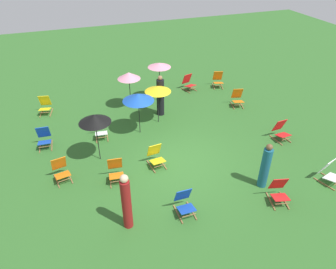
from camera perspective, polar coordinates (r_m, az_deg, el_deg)
The scene contains 22 objects.
ground_plane at distance 11.46m, azimuth 2.01°, elevation -5.21°, with size 40.00×40.00×0.00m, color #2D6026.
deckchair_0 at distance 15.38m, azimuth 12.49°, elevation 6.44°, with size 0.66×0.86×0.83m.
deckchair_1 at distance 16.64m, azimuth 3.73°, elevation 9.32°, with size 0.66×0.86×0.83m.
deckchair_2 at distance 13.02m, azimuth -21.55°, elevation -0.59°, with size 0.52×0.79×0.83m.
deckchair_3 at distance 11.18m, azimuth -2.22°, elevation -3.97°, with size 0.55×0.81×0.83m.
deckchair_4 at distance 13.31m, azimuth 19.80°, elevation 0.61°, with size 0.54×0.80×0.83m.
deckchair_5 at distance 10.40m, azimuth 19.47°, elevation -9.69°, with size 0.65×0.86×0.83m.
deckchair_6 at distance 12.93m, azimuth -12.10°, elevation 0.95°, with size 0.55×0.80×0.83m.
deckchair_7 at distance 11.76m, azimuth 27.18°, elevation -6.16°, with size 0.67×0.86×0.83m.
deckchair_8 at distance 15.42m, azimuth -21.40°, elevation 4.90°, with size 0.62×0.84×0.83m.
deckchair_9 at distance 17.17m, azimuth 9.04°, elevation 9.75°, with size 0.68×0.87×0.83m.
deckchair_10 at distance 9.49m, azimuth 3.01°, elevation -12.25°, with size 0.48×0.76×0.83m.
deckchair_11 at distance 11.17m, azimuth -18.85°, elevation -6.13°, with size 0.61×0.84×0.83m.
deckchair_12 at distance 10.70m, azimuth -9.46°, elevation -6.47°, with size 0.56×0.81×0.83m.
umbrella_0 at distance 14.36m, azimuth -7.12°, elevation 10.54°, with size 1.03×1.03×1.78m.
umbrella_1 at distance 10.97m, azimuth -13.19°, elevation 2.82°, with size 1.12×1.12×1.88m.
umbrella_2 at distance 12.37m, azimuth -5.44°, elevation 6.73°, with size 1.25×1.25×1.77m.
umbrella_3 at distance 14.85m, azimuth -1.58°, elevation 12.47°, with size 1.08×1.08×1.95m.
umbrella_4 at distance 13.11m, azimuth -1.86°, elevation 8.24°, with size 1.10×1.10×1.69m.
person_0 at distance 14.02m, azimuth -1.39°, elevation 6.87°, with size 0.44×0.44×1.88m.
person_1 at distance 10.53m, azimuth 17.21°, elevation -5.61°, with size 0.37×0.37×1.65m.
person_2 at distance 8.80m, azimuth -7.55°, elevation -12.11°, with size 0.38×0.38×1.88m.
Camera 1 is at (-3.36, -8.29, 7.16)m, focal length 33.62 mm.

